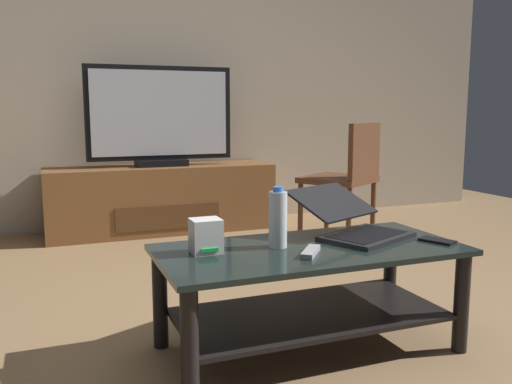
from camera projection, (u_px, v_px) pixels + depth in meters
ground_plane at (282, 337)px, 2.29m from camera, size 7.68×7.68×0.00m
back_wall at (156, 55)px, 4.43m from camera, size 6.40×0.12×2.80m
coffee_table at (310, 280)px, 2.14m from camera, size 1.20×0.57×0.42m
media_cabinet at (162, 198)px, 4.29m from camera, size 1.75×0.50×0.52m
television at (160, 118)px, 4.17m from camera, size 1.12×0.20×0.77m
dining_chair at (347, 175)px, 3.79m from camera, size 0.61×0.61×0.87m
laptop at (352, 222)px, 2.31m from camera, size 0.51×0.54×0.19m
router_box at (206, 236)px, 2.03m from camera, size 0.11×0.10×0.13m
water_bottle_near at (278, 219)px, 2.11m from camera, size 0.07×0.07×0.24m
cell_phone at (437, 241)px, 2.21m from camera, size 0.12×0.16×0.01m
tv_remote at (311, 252)px, 2.01m from camera, size 0.13×0.15×0.02m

